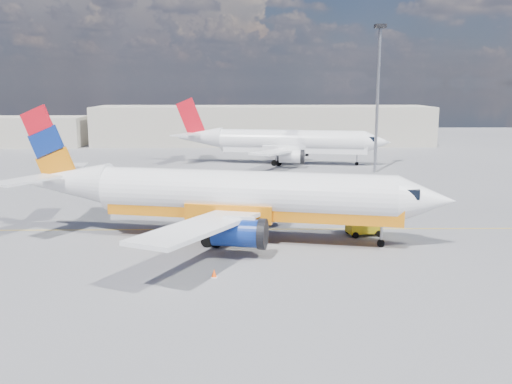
{
  "coord_description": "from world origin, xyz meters",
  "views": [
    {
      "loc": [
        1.71,
        -46.0,
        12.75
      ],
      "look_at": [
        2.44,
        2.34,
        3.5
      ],
      "focal_mm": 40.0,
      "sensor_mm": 36.0,
      "label": 1
    }
  ],
  "objects_px": {
    "second_jet": "(285,142)",
    "traffic_cone": "(214,273)",
    "gse_tug": "(363,225)",
    "main_jet": "(232,196)"
  },
  "relations": [
    {
      "from": "main_jet",
      "to": "second_jet",
      "type": "height_order",
      "value": "main_jet"
    },
    {
      "from": "main_jet",
      "to": "second_jet",
      "type": "xyz_separation_m",
      "value": [
        7.23,
        44.86,
        -0.19
      ]
    },
    {
      "from": "gse_tug",
      "to": "traffic_cone",
      "type": "bearing_deg",
      "value": -152.02
    },
    {
      "from": "second_jet",
      "to": "gse_tug",
      "type": "bearing_deg",
      "value": -74.59
    },
    {
      "from": "second_jet",
      "to": "traffic_cone",
      "type": "relative_size",
      "value": 59.46
    },
    {
      "from": "second_jet",
      "to": "gse_tug",
      "type": "xyz_separation_m",
      "value": [
        3.81,
        -43.78,
        -2.56
      ]
    },
    {
      "from": "second_jet",
      "to": "traffic_cone",
      "type": "distance_m",
      "value": 55.04
    },
    {
      "from": "second_jet",
      "to": "gse_tug",
      "type": "relative_size",
      "value": 11.49
    },
    {
      "from": "traffic_cone",
      "to": "gse_tug",
      "type": "bearing_deg",
      "value": 41.27
    },
    {
      "from": "gse_tug",
      "to": "traffic_cone",
      "type": "distance_m",
      "value": 16.01
    }
  ]
}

